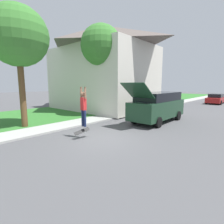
# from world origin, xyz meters

# --- Properties ---
(ground_plane) EXTENTS (120.00, 120.00, 0.00)m
(ground_plane) POSITION_xyz_m (0.00, 0.00, 0.00)
(ground_plane) COLOR #49494C
(lawn) EXTENTS (10.00, 80.00, 0.08)m
(lawn) POSITION_xyz_m (-8.00, 6.00, 0.04)
(lawn) COLOR #2D6B28
(lawn) RESTS_ON ground_plane
(sidewalk) EXTENTS (1.80, 80.00, 0.10)m
(sidewalk) POSITION_xyz_m (-3.60, 6.00, 0.05)
(sidewalk) COLOR #9E9E99
(sidewalk) RESTS_ON ground_plane
(house) EXTENTS (11.12, 8.02, 8.70)m
(house) POSITION_xyz_m (-7.44, 7.60, 4.59)
(house) COLOR beige
(house) RESTS_ON lawn
(lawn_tree_near) EXTENTS (3.52, 3.52, 7.18)m
(lawn_tree_near) POSITION_xyz_m (-5.06, -1.81, 5.45)
(lawn_tree_near) COLOR brown
(lawn_tree_near) RESTS_ON lawn
(lawn_tree_far) EXTENTS (3.37, 3.37, 7.48)m
(lawn_tree_far) POSITION_xyz_m (-4.45, 4.44, 5.82)
(lawn_tree_far) COLOR brown
(lawn_tree_far) RESTS_ON lawn
(suv_parked) EXTENTS (2.07, 5.92, 2.81)m
(suv_parked) POSITION_xyz_m (0.32, 5.42, 1.16)
(suv_parked) COLOR #193823
(suv_parked) RESTS_ON ground_plane
(car_down_street) EXTENTS (1.94, 4.47, 1.39)m
(car_down_street) POSITION_xyz_m (0.78, 22.14, 0.69)
(car_down_street) COLOR maroon
(car_down_street) RESTS_ON ground_plane
(skateboarder) EXTENTS (0.41, 0.23, 1.98)m
(skateboarder) POSITION_xyz_m (-0.58, -0.70, 1.63)
(skateboarder) COLOR #192347
(skateboarder) RESTS_ON ground_plane
(skateboard) EXTENTS (0.34, 0.79, 0.35)m
(skateboard) POSITION_xyz_m (-0.63, -0.81, 0.36)
(skateboard) COLOR black
(skateboard) RESTS_ON ground_plane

